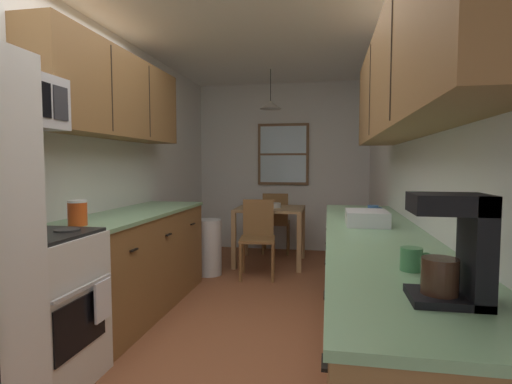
% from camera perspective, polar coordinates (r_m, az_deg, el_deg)
% --- Properties ---
extents(ground_plane, '(12.00, 12.00, 0.00)m').
position_cam_1_polar(ground_plane, '(3.77, -0.94, -16.51)').
color(ground_plane, brown).
extents(wall_left, '(0.10, 9.00, 2.55)m').
position_cam_1_polar(wall_left, '(4.02, -20.23, 3.11)').
color(wall_left, silver).
rests_on(wall_left, ground).
extents(wall_right, '(0.10, 9.00, 2.55)m').
position_cam_1_polar(wall_right, '(3.52, 21.13, 3.00)').
color(wall_right, silver).
rests_on(wall_right, ground).
extents(wall_back, '(4.40, 0.10, 2.55)m').
position_cam_1_polar(wall_back, '(6.15, 3.88, 3.57)').
color(wall_back, silver).
rests_on(wall_back, ground).
extents(ceiling_slab, '(4.40, 9.00, 0.08)m').
position_cam_1_polar(ceiling_slab, '(3.75, -0.99, 23.79)').
color(ceiling_slab, white).
extents(stove_range, '(0.66, 0.66, 1.10)m').
position_cam_1_polar(stove_range, '(2.73, -29.68, -14.68)').
color(stove_range, white).
rests_on(stove_range, ground).
extents(microwave_over_range, '(0.39, 0.63, 0.32)m').
position_cam_1_polar(microwave_over_range, '(2.69, -32.48, 11.30)').
color(microwave_over_range, silver).
extents(counter_left, '(0.64, 1.93, 0.90)m').
position_cam_1_polar(counter_left, '(3.77, -16.85, -9.49)').
color(counter_left, brown).
rests_on(counter_left, ground).
extents(upper_cabinets_left, '(0.33, 2.01, 0.72)m').
position_cam_1_polar(upper_cabinets_left, '(3.74, -19.63, 12.89)').
color(upper_cabinets_left, brown).
extents(counter_right, '(0.64, 3.27, 0.90)m').
position_cam_1_polar(counter_right, '(2.68, 16.96, -15.09)').
color(counter_right, brown).
rests_on(counter_right, ground).
extents(upper_cabinets_right, '(0.33, 2.95, 0.70)m').
position_cam_1_polar(upper_cabinets_right, '(2.56, 20.99, 15.64)').
color(upper_cabinets_right, brown).
extents(dining_table, '(0.87, 0.80, 0.75)m').
position_cam_1_polar(dining_table, '(5.25, 2.07, -3.59)').
color(dining_table, '#A87F51').
rests_on(dining_table, ground).
extents(dining_chair_near, '(0.44, 0.44, 0.90)m').
position_cam_1_polar(dining_chair_near, '(4.68, 0.26, -6.09)').
color(dining_chair_near, brown).
rests_on(dining_chair_near, ground).
extents(dining_chair_far, '(0.42, 0.42, 0.90)m').
position_cam_1_polar(dining_chair_far, '(5.86, 2.87, -4.05)').
color(dining_chair_far, brown).
rests_on(dining_chair_far, ground).
extents(pendant_light, '(0.28, 0.28, 0.51)m').
position_cam_1_polar(pendant_light, '(5.26, 2.11, 12.44)').
color(pendant_light, black).
extents(back_window, '(0.78, 0.05, 0.93)m').
position_cam_1_polar(back_window, '(6.08, 3.94, 5.44)').
color(back_window, brown).
extents(trash_bin, '(0.30, 0.30, 0.66)m').
position_cam_1_polar(trash_bin, '(4.80, -6.80, -7.90)').
color(trash_bin, silver).
rests_on(trash_bin, ground).
extents(storage_canister, '(0.13, 0.13, 0.18)m').
position_cam_1_polar(storage_canister, '(2.98, -24.35, -2.76)').
color(storage_canister, '#D84C19').
rests_on(storage_canister, counter_left).
extents(dish_towel, '(0.02, 0.16, 0.24)m').
position_cam_1_polar(dish_towel, '(2.64, -21.23, -14.35)').
color(dish_towel, white).
extents(coffee_maker, '(0.22, 0.18, 0.33)m').
position_cam_1_polar(coffee_maker, '(1.35, 27.24, -6.96)').
color(coffee_maker, black).
rests_on(coffee_maker, counter_right).
extents(mug_by_coffeemaker, '(0.12, 0.09, 0.09)m').
position_cam_1_polar(mug_by_coffeemaker, '(1.70, 21.56, -8.99)').
color(mug_by_coffeemaker, '#3F7F4C').
rests_on(mug_by_coffeemaker, counter_right).
extents(mug_spare, '(0.12, 0.09, 0.09)m').
position_cam_1_polar(mug_spare, '(3.37, 16.55, -2.59)').
color(mug_spare, '#335999').
rests_on(mug_spare, counter_right).
extents(dish_rack, '(0.28, 0.34, 0.10)m').
position_cam_1_polar(dish_rack, '(2.85, 15.67, -3.61)').
color(dish_rack, silver).
rests_on(dish_rack, counter_right).
extents(table_serving_bowl, '(0.21, 0.21, 0.06)m').
position_cam_1_polar(table_serving_bowl, '(5.23, 2.46, -1.92)').
color(table_serving_bowl, silver).
rests_on(table_serving_bowl, dining_table).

